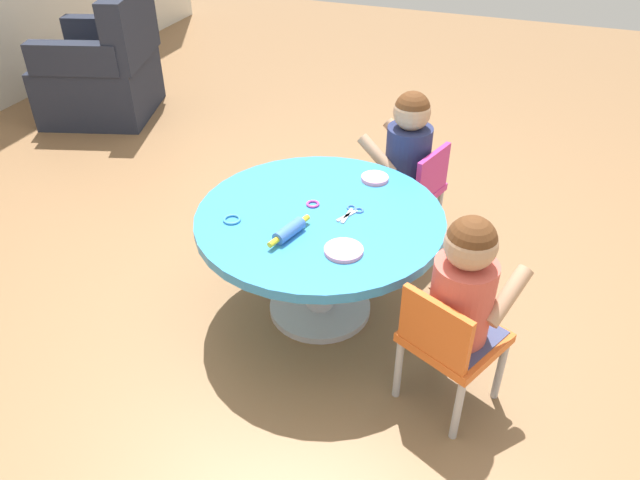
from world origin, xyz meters
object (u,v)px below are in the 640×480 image
at_px(child_chair_right, 411,190).
at_px(seated_child_right, 408,145).
at_px(rolling_pin, 289,231).
at_px(craft_scissors, 352,212).
at_px(craft_table, 320,236).
at_px(armchair_dark, 104,71).
at_px(child_chair_left, 449,341).
at_px(seated_child_left, 465,285).

height_order(child_chair_right, seated_child_right, seated_child_right).
height_order(child_chair_right, rolling_pin, rolling_pin).
bearing_deg(craft_scissors, rolling_pin, 144.57).
height_order(craft_table, armchair_dark, armchair_dark).
height_order(craft_table, child_chair_left, child_chair_left).
bearing_deg(craft_table, rolling_pin, 163.22).
distance_m(craft_table, seated_child_right, 0.69).
bearing_deg(rolling_pin, child_chair_right, -19.55).
bearing_deg(child_chair_right, rolling_pin, 160.45).
height_order(child_chair_left, rolling_pin, rolling_pin).
relative_size(child_chair_right, armchair_dark, 0.60).
relative_size(child_chair_left, seated_child_left, 1.05).
distance_m(child_chair_left, seated_child_left, 0.23).
distance_m(craft_table, child_chair_left, 0.68).
bearing_deg(craft_table, armchair_dark, 55.38).
relative_size(child_chair_right, craft_scissors, 3.80).
relative_size(seated_child_left, armchair_dark, 0.57).
relative_size(child_chair_left, armchair_dark, 0.60).
relative_size(child_chair_right, rolling_pin, 2.36).
bearing_deg(craft_scissors, seated_child_right, -8.01).
xyz_separation_m(craft_table, craft_scissors, (0.05, -0.11, 0.11)).
relative_size(armchair_dark, rolling_pin, 3.93).
relative_size(craft_table, child_chair_left, 1.84).
height_order(child_chair_right, craft_scissors, child_chair_right).
bearing_deg(rolling_pin, craft_scissors, -35.43).
height_order(craft_table, rolling_pin, rolling_pin).
bearing_deg(armchair_dark, craft_table, -124.62).
bearing_deg(seated_child_right, armchair_dark, 70.32).
distance_m(armchair_dark, craft_scissors, 2.68).
distance_m(craft_table, armchair_dark, 2.61).
distance_m(child_chair_right, craft_scissors, 0.62).
relative_size(craft_table, armchair_dark, 1.11).
bearing_deg(craft_scissors, child_chair_right, -11.83).
relative_size(child_chair_left, seated_child_right, 1.05).
height_order(child_chair_left, seated_child_right, seated_child_right).
bearing_deg(craft_table, child_chair_right, -20.32).
xyz_separation_m(seated_child_right, rolling_pin, (-0.83, 0.25, -0.01)).
bearing_deg(rolling_pin, child_chair_left, -102.46).
height_order(armchair_dark, rolling_pin, armchair_dark).
bearing_deg(child_chair_right, armchair_dark, 70.35).
bearing_deg(seated_child_right, craft_table, 163.06).
bearing_deg(craft_scissors, armchair_dark, 57.72).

